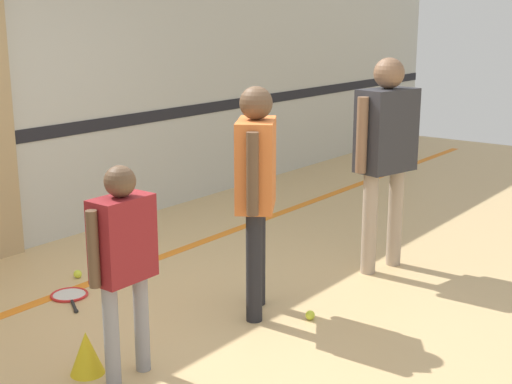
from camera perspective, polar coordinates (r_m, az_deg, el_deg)
The scene contains 10 objects.
ground_plane at distance 5.06m, azimuth -3.01°, elevation -10.01°, with size 16.00×16.00×0.00m, color tan.
wall_back at distance 6.45m, azimuth -19.72°, elevation 9.10°, with size 16.00×0.07×3.20m.
floor_stripe at distance 5.87m, azimuth -12.24°, elevation -6.79°, with size 14.40×0.10×0.01m.
person_instructor at distance 4.84m, azimuth 0.00°, elevation 1.26°, with size 0.52×0.45×1.60m.
person_student_left at distance 4.06m, azimuth -10.58°, elevation -4.57°, with size 0.48×0.20×1.26m.
person_student_right at distance 5.79m, azimuth 10.36°, elevation 4.00°, with size 0.64×0.37×1.73m.
racket_spare_on_floor at distance 5.57m, azimuth -14.68°, elevation -8.02°, with size 0.39×0.50×0.03m.
tennis_ball_near_instructor at distance 5.02m, azimuth 4.36°, elevation -9.79°, with size 0.07×0.07×0.07m, color #CCE038.
tennis_ball_by_spare_racket at distance 5.93m, azimuth -14.08°, elevation -6.39°, with size 0.07×0.07×0.07m, color #CCE038.
training_cone at distance 4.39m, azimuth -13.41°, elevation -12.40°, with size 0.20×0.20×0.26m.
Camera 1 is at (-3.50, -3.02, 2.06)m, focal length 50.00 mm.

